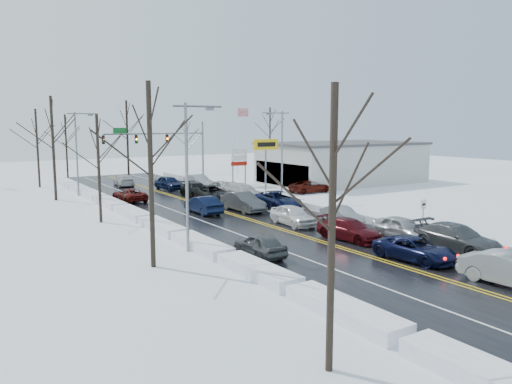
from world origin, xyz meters
TOP-DOWN VIEW (x-y plane):
  - ground at (0.00, 0.00)m, footprint 160.00×160.00m
  - road_surface at (0.00, 2.00)m, footprint 14.00×84.00m
  - snow_bank_left at (-7.60, 2.00)m, footprint 1.51×72.00m
  - snow_bank_right at (7.60, 2.00)m, footprint 1.51×72.00m
  - traffic_signal_mast at (3.45, 27.99)m, footprint 13.28×0.39m
  - tires_plus_sign at (10.50, 15.99)m, footprint 3.20×0.34m
  - used_vehicles_sign at (10.50, 22.00)m, footprint 2.20×0.22m
  - speed_limit_sign at (8.20, -8.00)m, footprint 0.55×0.09m
  - flagpole at (15.17, 30.00)m, footprint 1.87×1.20m
  - dealership_building at (23.98, 18.00)m, footprint 20.40×12.40m
  - streetlight_ne at (8.30, 10.00)m, footprint 3.20×0.25m
  - streetlight_sw at (-8.30, -4.00)m, footprint 3.20×0.25m
  - streetlight_nw at (-8.30, 24.00)m, footprint 3.20×0.25m
  - tree_left_a at (-11.00, -20.00)m, footprint 3.60×3.60m
  - tree_left_b at (-11.50, -6.00)m, footprint 4.00×4.00m
  - tree_left_c at (-10.50, 8.00)m, footprint 3.40×3.40m
  - tree_left_d at (-11.20, 22.00)m, footprint 4.20×4.20m
  - tree_left_e at (-10.80, 34.00)m, footprint 3.80×3.80m
  - tree_far_b at (-6.00, 41.00)m, footprint 3.60×3.60m
  - tree_far_c at (2.00, 39.00)m, footprint 4.40×4.40m
  - tree_far_d at (12.00, 40.50)m, footprint 3.40×3.40m
  - tree_far_e at (28.00, 41.00)m, footprint 4.20×4.20m
  - queued_car_1 at (1.86, -18.38)m, footprint 2.11×4.95m
  - queued_car_2 at (1.58, -12.86)m, footprint 2.74×5.04m
  - queued_car_3 at (1.95, -7.07)m, footprint 2.59×5.16m
  - queued_car_4 at (1.68, -1.06)m, footprint 2.14×4.69m
  - queued_car_5 at (1.61, 6.29)m, footprint 1.96×5.20m
  - queued_car_6 at (1.80, 12.33)m, footprint 3.30×6.24m
  - queued_car_7 at (1.87, 16.37)m, footprint 2.17×5.23m
  - queued_car_8 at (1.66, 23.18)m, footprint 2.43×4.97m
  - queued_car_11 at (5.44, -12.79)m, footprint 2.36×5.71m
  - queued_car_12 at (5.18, -8.74)m, footprint 1.85×4.49m
  - queued_car_13 at (5.25, -2.64)m, footprint 1.68×4.15m
  - queued_car_14 at (5.16, 5.89)m, footprint 2.93×5.75m
  - queued_car_15 at (5.23, 12.32)m, footprint 2.82×5.67m
  - queued_car_16 at (5.39, 16.88)m, footprint 2.26×4.61m
  - queued_car_17 at (5.24, 22.76)m, footprint 1.96×5.03m
  - oncoming_car_0 at (-1.89, 7.15)m, footprint 1.63×4.66m
  - oncoming_car_1 at (-5.14, 17.15)m, footprint 2.58×4.93m
  - oncoming_car_2 at (-1.72, 29.56)m, footprint 2.60×5.10m
  - oncoming_car_3 at (-5.37, -7.25)m, footprint 1.67×4.08m
  - parked_car_0 at (14.19, 12.48)m, footprint 4.97×2.36m
  - parked_car_1 at (16.82, 17.30)m, footprint 2.16×4.69m
  - parked_car_2 at (15.07, 20.91)m, footprint 1.85×4.47m

SIDE VIEW (x-z plane):
  - ground at x=0.00m, z-range 0.00..0.00m
  - snow_bank_left at x=-7.60m, z-range -0.31..0.31m
  - snow_bank_right at x=7.60m, z-range -0.31..0.31m
  - queued_car_1 at x=1.86m, z-range -0.79..0.79m
  - queued_car_2 at x=1.58m, z-range -0.67..0.67m
  - queued_car_3 at x=1.95m, z-range -0.72..0.72m
  - queued_car_4 at x=1.68m, z-range -0.78..0.78m
  - queued_car_5 at x=1.61m, z-range -0.85..0.85m
  - queued_car_6 at x=1.80m, z-range -0.84..0.84m
  - queued_car_7 at x=1.87m, z-range -0.76..0.76m
  - queued_car_8 at x=1.66m, z-range -0.82..0.82m
  - queued_car_11 at x=5.44m, z-range -0.83..0.83m
  - queued_car_12 at x=5.18m, z-range -0.76..0.76m
  - queued_car_13 at x=5.25m, z-range -0.67..0.67m
  - queued_car_14 at x=5.16m, z-range -0.78..0.78m
  - queued_car_15 at x=5.23m, z-range -0.79..0.79m
  - queued_car_16 at x=5.39m, z-range -0.76..0.76m
  - queued_car_17 at x=5.24m, z-range -0.82..0.82m
  - oncoming_car_0 at x=-1.89m, z-range -0.77..0.77m
  - oncoming_car_1 at x=-5.14m, z-range -0.66..0.66m
  - oncoming_car_2 at x=-1.72m, z-range -0.71..0.71m
  - oncoming_car_3 at x=-5.37m, z-range -0.69..0.69m
  - parked_car_0 at x=14.19m, z-range -0.69..0.69m
  - parked_car_1 at x=16.82m, z-range -0.66..0.66m
  - parked_car_2 at x=15.07m, z-range -0.76..0.76m
  - road_surface at x=0.00m, z-range 0.00..0.01m
  - speed_limit_sign at x=8.20m, z-range 0.46..2.81m
  - dealership_building at x=23.98m, z-range 0.01..5.31m
  - used_vehicles_sign at x=10.50m, z-range 0.99..5.64m
  - tires_plus_sign at x=10.50m, z-range 1.99..7.99m
  - streetlight_ne at x=8.30m, z-range 0.81..9.81m
  - streetlight_sw at x=-8.30m, z-range 0.81..9.81m
  - streetlight_nw at x=-8.30m, z-range 0.81..9.81m
  - traffic_signal_mast at x=3.45m, z-range 1.48..9.48m
  - flagpole at x=15.17m, z-range 0.93..10.93m
  - tree_left_c at x=-10.50m, z-range 1.69..10.19m
  - tree_far_d at x=12.00m, z-range 1.69..10.19m
  - tree_left_a at x=-11.00m, z-range 1.79..10.79m
  - tree_far_b at x=-6.00m, z-range 1.79..10.79m
  - tree_left_e at x=-10.80m, z-range 1.89..11.39m
  - tree_left_b at x=-11.50m, z-range 1.99..11.99m
  - tree_left_d at x=-11.20m, z-range 2.08..12.58m
  - tree_far_e at x=28.00m, z-range 2.08..12.58m
  - tree_far_c at x=2.00m, z-range 2.18..13.18m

